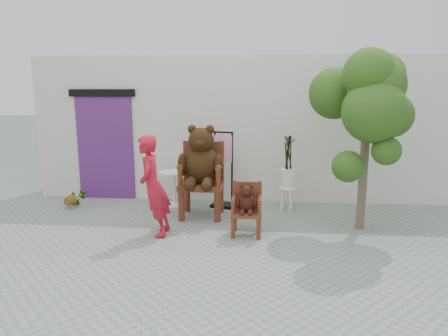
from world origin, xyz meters
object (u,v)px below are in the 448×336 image
object	(u,v)px
chair_small	(247,204)
cafe_table	(174,184)
chair_big	(201,166)
person	(153,186)
stool_bucket	(287,178)
tree	(368,99)
display_stand	(223,178)

from	to	relation	value
chair_small	cafe_table	size ratio (longest dim) A/B	1.20
chair_small	chair_big	bearing A→B (deg)	134.02
person	stool_bucket	xyz separation A→B (m)	(2.21, 1.57, -0.16)
stool_bucket	tree	size ratio (longest dim) A/B	0.50
person	cafe_table	world-z (taller)	person
chair_small	person	bearing A→B (deg)	-173.98
chair_big	stool_bucket	size ratio (longest dim) A/B	1.17
tree	person	bearing A→B (deg)	-171.13
cafe_table	stool_bucket	xyz separation A→B (m)	(2.25, -0.11, 0.20)
person	cafe_table	distance (m)	1.72
chair_big	display_stand	xyz separation A→B (m)	(0.34, 0.64, -0.37)
cafe_table	stool_bucket	size ratio (longest dim) A/B	0.48
cafe_table	display_stand	bearing A→B (deg)	0.02
person	chair_small	bearing A→B (deg)	92.64
cafe_table	stool_bucket	distance (m)	2.26
stool_bucket	tree	bearing A→B (deg)	-42.27
chair_small	cafe_table	bearing A→B (deg)	134.82
chair_small	stool_bucket	world-z (taller)	stool_bucket
display_stand	person	bearing A→B (deg)	-105.35
tree	stool_bucket	bearing A→B (deg)	137.73
stool_bucket	tree	distance (m)	2.18
chair_big	chair_small	size ratio (longest dim) A/B	2.00
cafe_table	tree	world-z (taller)	tree
stool_bucket	tree	xyz separation A→B (m)	(1.15, -1.05, 1.53)
chair_small	person	size ratio (longest dim) A/B	0.53
chair_small	display_stand	bearing A→B (deg)	108.54
chair_small	person	xyz separation A→B (m)	(-1.48, -0.16, 0.30)
chair_small	tree	xyz separation A→B (m)	(1.89, 0.37, 1.66)
person	display_stand	xyz separation A→B (m)	(0.96, 1.68, -0.22)
person	cafe_table	xyz separation A→B (m)	(-0.04, 1.68, -0.37)
person	display_stand	world-z (taller)	person
stool_bucket	display_stand	bearing A→B (deg)	175.16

